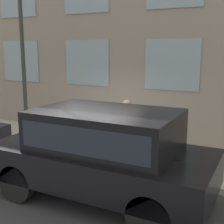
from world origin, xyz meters
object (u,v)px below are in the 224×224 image
at_px(person, 127,125).
at_px(street_lamp, 21,21).
at_px(parked_truck_black_near, 103,148).
at_px(fire_hydrant, 98,143).

distance_m(person, street_lamp, 4.54).
bearing_deg(street_lamp, parked_truck_black_near, -117.59).
xyz_separation_m(fire_hydrant, parked_truck_black_near, (-1.60, -1.04, 0.47)).
bearing_deg(person, parked_truck_black_near, -141.46).
distance_m(fire_hydrant, street_lamp, 4.36).
bearing_deg(person, fire_hydrant, 130.99).
xyz_separation_m(person, street_lamp, (0.28, 3.62, 2.73)).
height_order(fire_hydrant, parked_truck_black_near, parked_truck_black_near).
relative_size(person, street_lamp, 0.27).
relative_size(fire_hydrant, person, 0.54).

